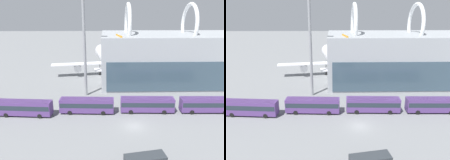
% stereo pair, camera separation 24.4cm
% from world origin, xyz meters
% --- Properties ---
extents(ground_plane, '(440.00, 440.00, 0.00)m').
position_xyz_m(ground_plane, '(0.00, 0.00, 0.00)').
color(ground_plane, slate).
extents(airliner_at_gate_far, '(40.23, 41.85, 15.53)m').
position_xyz_m(airliner_at_gate_far, '(-4.50, 38.34, 5.32)').
color(airliner_at_gate_far, white).
rests_on(airliner_at_gate_far, ground_plane).
extents(shuttle_bus_1, '(12.08, 3.56, 3.36)m').
position_xyz_m(shuttle_bus_1, '(-23.30, 5.35, 1.97)').
color(shuttle_bus_1, '#56387A').
rests_on(shuttle_bus_1, ground_plane).
extents(shuttle_bus_2, '(12.03, 3.19, 3.36)m').
position_xyz_m(shuttle_bus_2, '(-9.81, 6.34, 1.97)').
color(shuttle_bus_2, '#56387A').
rests_on(shuttle_bus_2, ground_plane).
extents(shuttle_bus_3, '(12.00, 3.02, 3.36)m').
position_xyz_m(shuttle_bus_3, '(3.67, 6.39, 1.97)').
color(shuttle_bus_3, '#56387A').
rests_on(shuttle_bus_3, ground_plane).
extents(shuttle_bus_4, '(11.97, 2.87, 3.36)m').
position_xyz_m(shuttle_bus_4, '(17.16, 5.99, 1.97)').
color(shuttle_bus_4, '#56387A').
rests_on(shuttle_bus_4, ground_plane).
extents(floodlight_mast, '(2.04, 2.04, 27.91)m').
position_xyz_m(floodlight_mast, '(-10.96, 17.18, 15.50)').
color(floodlight_mast, gray).
rests_on(floodlight_mast, ground_plane).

